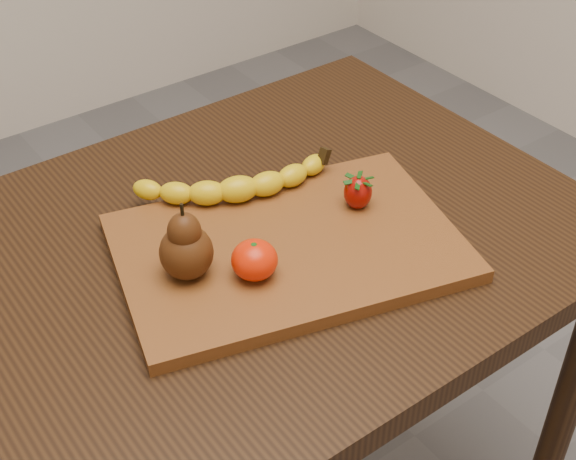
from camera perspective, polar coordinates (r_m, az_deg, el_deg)
table at (r=1.16m, az=-3.56°, el=-4.69°), size 1.00×0.70×0.76m
cutting_board at (r=1.07m, az=-0.00°, el=-1.26°), size 0.51×0.41×0.02m
banana at (r=1.13m, az=-3.59°, el=2.91°), size 0.25×0.15×0.04m
pear at (r=0.99m, az=-7.33°, el=-0.73°), size 0.08×0.08×0.11m
mandarin at (r=1.00m, az=-2.40°, el=-2.14°), size 0.06×0.06×0.05m
strawberry at (r=1.12m, az=5.00°, el=2.77°), size 0.05×0.05×0.05m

